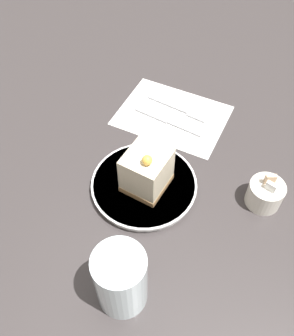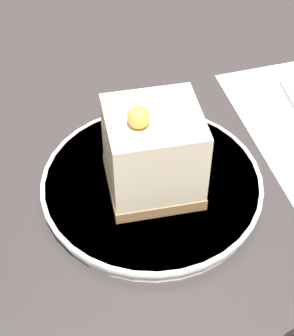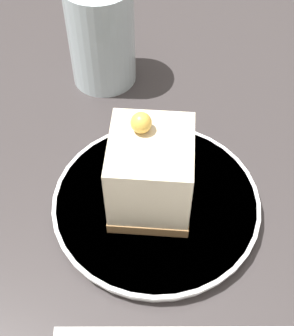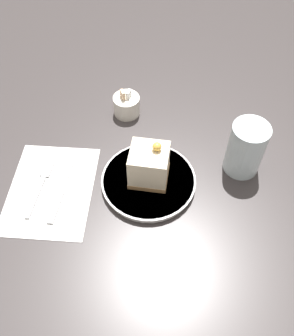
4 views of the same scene
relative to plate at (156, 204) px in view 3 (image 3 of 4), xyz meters
name	(u,v)px [view 3 (image 3 of 4)]	position (x,y,z in m)	size (l,w,h in m)	color
ground_plane	(168,223)	(-0.02, -0.01, -0.01)	(4.00, 4.00, 0.00)	#383333
plate	(156,204)	(0.00, 0.00, 0.00)	(0.21, 0.21, 0.02)	white
cake_slice	(151,173)	(0.00, 0.01, 0.05)	(0.10, 0.09, 0.11)	#9E7547
drinking_glass	(101,35)	(0.22, 0.03, 0.05)	(0.08, 0.08, 0.13)	silver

